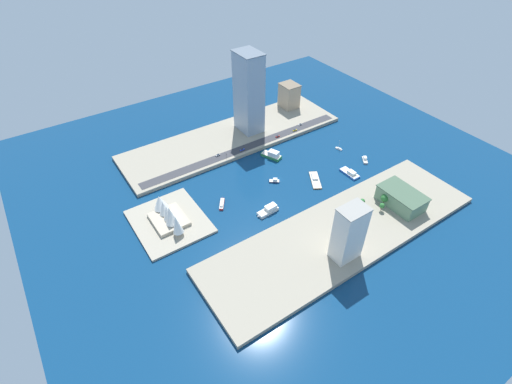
% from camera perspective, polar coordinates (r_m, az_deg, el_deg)
% --- Properties ---
extents(ground_plane, '(440.00, 440.00, 0.00)m').
position_cam_1_polar(ground_plane, '(355.62, 3.58, 1.94)').
color(ground_plane, navy).
extents(quay_west, '(70.00, 240.00, 3.56)m').
position_cam_1_polar(quay_west, '(310.25, 12.91, -5.89)').
color(quay_west, '#9E937F').
rests_on(quay_west, ground_plane).
extents(quay_east, '(70.00, 240.00, 3.56)m').
position_cam_1_polar(quay_east, '(411.27, -3.46, 8.20)').
color(quay_east, '#9E937F').
rests_on(quay_east, ground_plane).
extents(peninsula_point, '(63.52, 55.65, 2.00)m').
position_cam_1_polar(peninsula_point, '(319.88, -12.90, -4.34)').
color(peninsula_point, '#A89E89').
rests_on(peninsula_point, ground_plane).
extents(road_strip, '(10.66, 228.00, 0.15)m').
position_cam_1_polar(road_strip, '(391.44, -1.47, 6.74)').
color(road_strip, '#38383D').
rests_on(road_strip, quay_east).
extents(barge_flat_brown, '(25.99, 19.75, 3.07)m').
position_cam_1_polar(barge_flat_brown, '(357.57, 8.87, 1.93)').
color(barge_flat_brown, brown).
rests_on(barge_flat_brown, ground_plane).
extents(sailboat_small_white, '(8.31, 3.90, 11.04)m').
position_cam_1_polar(sailboat_small_white, '(403.50, 12.34, 6.40)').
color(sailboat_small_white, white).
rests_on(sailboat_small_white, ground_plane).
extents(tugboat_red, '(14.10, 11.04, 3.54)m').
position_cam_1_polar(tugboat_red, '(328.22, -5.15, -1.79)').
color(tugboat_red, red).
rests_on(tugboat_red, ground_plane).
extents(ferry_white_commuter, '(8.37, 21.10, 6.04)m').
position_cam_1_polar(ferry_white_commuter, '(319.79, 1.89, -2.73)').
color(ferry_white_commuter, silver).
rests_on(ferry_white_commuter, ground_plane).
extents(patrol_launch_navy, '(9.12, 10.16, 3.72)m').
position_cam_1_polar(patrol_launch_navy, '(351.54, 2.80, 1.72)').
color(patrol_launch_navy, '#1E284C').
rests_on(patrol_launch_navy, ground_plane).
extents(ferry_green_doubledeck, '(22.69, 15.49, 7.71)m').
position_cam_1_polar(ferry_green_doubledeck, '(381.76, 2.42, 5.61)').
color(ferry_green_doubledeck, '#2D8C4C').
rests_on(ferry_green_doubledeck, ground_plane).
extents(catamaran_blue, '(21.34, 8.49, 4.54)m').
position_cam_1_polar(catamaran_blue, '(370.73, 13.96, 2.79)').
color(catamaran_blue, blue).
rests_on(catamaran_blue, ground_plane).
extents(yacht_sleek_gray, '(11.88, 10.23, 4.03)m').
position_cam_1_polar(yacht_sleek_gray, '(392.49, 16.06, 4.69)').
color(yacht_sleek_gray, '#999EA3').
rests_on(yacht_sleek_gray, ground_plane).
extents(tower_tall_glass, '(29.78, 22.33, 84.43)m').
position_cam_1_polar(tower_tall_glass, '(402.40, -1.09, 14.68)').
color(tower_tall_glass, '#8C9EB2').
rests_on(tower_tall_glass, quay_east).
extents(apartment_midrise_tan, '(21.45, 18.63, 28.11)m').
position_cam_1_polar(apartment_midrise_tan, '(462.20, 5.00, 14.26)').
color(apartment_midrise_tan, tan).
rests_on(apartment_midrise_tan, quay_east).
extents(hotel_broad_white, '(14.97, 21.02, 46.65)m').
position_cam_1_polar(hotel_broad_white, '(274.92, 13.79, -6.06)').
color(hotel_broad_white, silver).
rests_on(hotel_broad_white, quay_west).
extents(terminal_long_green, '(38.37, 23.84, 13.93)m').
position_cam_1_polar(terminal_long_green, '(341.10, 21.02, -0.88)').
color(terminal_long_green, slate).
rests_on(terminal_long_green, quay_west).
extents(taxi_yellow_cab, '(1.99, 4.74, 1.54)m').
position_cam_1_polar(taxi_yellow_cab, '(420.08, 5.85, 9.25)').
color(taxi_yellow_cab, black).
rests_on(taxi_yellow_cab, road_strip).
extents(sedan_silver, '(2.03, 4.69, 1.69)m').
position_cam_1_polar(sedan_silver, '(380.24, -5.76, 5.55)').
color(sedan_silver, black).
rests_on(sedan_silver, road_strip).
extents(hatchback_blue, '(1.84, 5.17, 1.62)m').
position_cam_1_polar(hatchback_blue, '(386.69, -2.08, 6.40)').
color(hatchback_blue, black).
rests_on(hatchback_blue, road_strip).
extents(pickup_red, '(2.02, 4.66, 1.61)m').
position_cam_1_polar(pickup_red, '(407.84, 3.28, 8.36)').
color(pickup_red, black).
rests_on(pickup_red, road_strip).
extents(van_white, '(1.80, 4.69, 1.51)m').
position_cam_1_polar(van_white, '(431.02, 6.66, 10.06)').
color(van_white, black).
rests_on(van_white, road_strip).
extents(traffic_light_waterfront, '(0.36, 0.36, 6.50)m').
position_cam_1_polar(traffic_light_waterfront, '(372.91, -4.50, 5.48)').
color(traffic_light_waterfront, black).
rests_on(traffic_light_waterfront, quay_east).
extents(opera_landmark, '(45.66, 26.16, 19.12)m').
position_cam_1_polar(opera_landmark, '(314.54, -13.17, -3.17)').
color(opera_landmark, '#BCAD93').
rests_on(opera_landmark, peninsula_point).
extents(park_tree_cluster, '(17.46, 22.66, 10.64)m').
position_cam_1_polar(park_tree_cluster, '(333.97, 18.13, -1.15)').
color(park_tree_cluster, brown).
rests_on(park_tree_cluster, quay_west).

